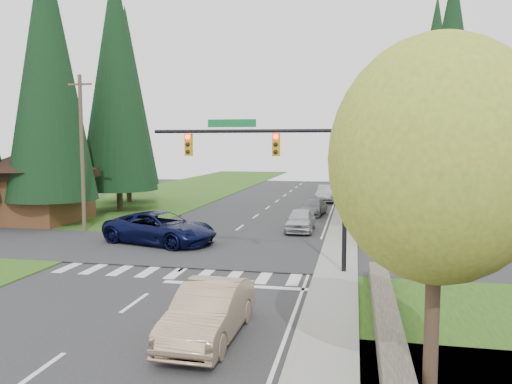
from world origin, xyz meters
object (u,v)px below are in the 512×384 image
(suv_navy, at_px, (161,228))
(parked_car_c, at_px, (327,194))
(sedan_champagne, at_px, (209,312))
(parked_car_d, at_px, (336,190))
(parked_car_e, at_px, (339,183))
(parked_car_b, at_px, (313,207))
(parked_car_a, at_px, (301,220))

(suv_navy, relative_size, parked_car_c, 1.35)
(sedan_champagne, bearing_deg, suv_navy, 118.57)
(sedan_champagne, xyz_separation_m, suv_navy, (-6.63, 12.72, 0.12))
(parked_car_d, height_order, parked_car_e, parked_car_e)
(parked_car_b, bearing_deg, parked_car_c, 94.21)
(sedan_champagne, height_order, parked_car_e, sedan_champagne)
(parked_car_a, height_order, parked_car_e, parked_car_e)
(sedan_champagne, xyz_separation_m, parked_car_c, (1.39, 35.94, 0.01))
(parked_car_a, distance_m, parked_car_b, 7.68)
(parked_car_a, bearing_deg, parked_car_e, 87.10)
(suv_navy, height_order, parked_car_b, suv_navy)
(parked_car_a, bearing_deg, parked_car_b, 88.22)
(suv_navy, bearing_deg, parked_car_d, -0.39)
(sedan_champagne, relative_size, parked_car_e, 0.94)
(sedan_champagne, bearing_deg, parked_car_d, 88.13)
(parked_car_c, height_order, parked_car_e, parked_car_c)
(parked_car_a, height_order, parked_car_d, parked_car_a)
(parked_car_a, height_order, parked_car_b, parked_car_a)
(parked_car_a, bearing_deg, sedan_champagne, -92.48)
(parked_car_a, xyz_separation_m, parked_car_e, (1.40, 31.97, 0.01))
(parked_car_a, xyz_separation_m, parked_car_c, (0.72, 17.42, 0.07))
(parked_car_e, bearing_deg, parked_car_b, -91.11)
(parked_car_c, distance_m, parked_car_d, 4.87)
(suv_navy, bearing_deg, parked_car_b, -12.22)
(parked_car_c, bearing_deg, parked_car_b, -90.40)
(parked_car_e, bearing_deg, parked_car_d, -88.25)
(suv_navy, xyz_separation_m, parked_car_e, (8.70, 37.77, -0.17))
(sedan_champagne, distance_m, parked_car_a, 18.53)
(parked_car_b, bearing_deg, parked_car_a, -84.04)
(parked_car_b, distance_m, parked_car_e, 24.33)
(parked_car_e, bearing_deg, suv_navy, -101.23)
(parked_car_c, bearing_deg, suv_navy, -106.33)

